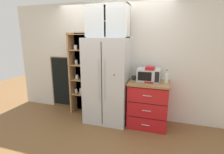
{
  "coord_description": "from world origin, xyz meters",
  "views": [
    {
      "loc": [
        1.19,
        -3.34,
        1.8
      ],
      "look_at": [
        0.1,
        0.01,
        0.98
      ],
      "focal_mm": 27.81,
      "sensor_mm": 36.0,
      "label": 1
    }
  ],
  "objects_px": {
    "coffee_maker": "(150,74)",
    "bottle_clear": "(166,77)",
    "chalkboard_menu": "(63,83)",
    "refrigerator": "(108,81)",
    "bottle_cobalt": "(150,75)",
    "microwave": "(149,75)",
    "mug_charcoal": "(134,78)"
  },
  "relations": [
    {
      "from": "mug_charcoal",
      "to": "chalkboard_menu",
      "type": "xyz_separation_m",
      "value": [
        -1.87,
        0.2,
        -0.31
      ]
    },
    {
      "from": "bottle_clear",
      "to": "chalkboard_menu",
      "type": "height_order",
      "value": "chalkboard_menu"
    },
    {
      "from": "microwave",
      "to": "chalkboard_menu",
      "type": "relative_size",
      "value": 0.34
    },
    {
      "from": "coffee_maker",
      "to": "bottle_cobalt",
      "type": "bearing_deg",
      "value": 90.0
    },
    {
      "from": "bottle_clear",
      "to": "refrigerator",
      "type": "bearing_deg",
      "value": -178.43
    },
    {
      "from": "refrigerator",
      "to": "microwave",
      "type": "relative_size",
      "value": 4.04
    },
    {
      "from": "microwave",
      "to": "bottle_cobalt",
      "type": "relative_size",
      "value": 1.66
    },
    {
      "from": "refrigerator",
      "to": "chalkboard_menu",
      "type": "height_order",
      "value": "refrigerator"
    },
    {
      "from": "mug_charcoal",
      "to": "coffee_maker",
      "type": "bearing_deg",
      "value": -12.66
    },
    {
      "from": "microwave",
      "to": "bottle_cobalt",
      "type": "xyz_separation_m",
      "value": [
        0.03,
        0.03,
        -0.01
      ]
    },
    {
      "from": "bottle_clear",
      "to": "bottle_cobalt",
      "type": "bearing_deg",
      "value": 165.56
    },
    {
      "from": "refrigerator",
      "to": "mug_charcoal",
      "type": "xyz_separation_m",
      "value": [
        0.54,
        0.12,
        0.08
      ]
    },
    {
      "from": "refrigerator",
      "to": "mug_charcoal",
      "type": "height_order",
      "value": "refrigerator"
    },
    {
      "from": "mug_charcoal",
      "to": "chalkboard_menu",
      "type": "relative_size",
      "value": 0.09
    },
    {
      "from": "chalkboard_menu",
      "to": "refrigerator",
      "type": "bearing_deg",
      "value": -13.35
    },
    {
      "from": "coffee_maker",
      "to": "bottle_cobalt",
      "type": "xyz_separation_m",
      "value": [
        0.0,
        0.07,
        -0.04
      ]
    },
    {
      "from": "chalkboard_menu",
      "to": "bottle_cobalt",
      "type": "bearing_deg",
      "value": -5.25
    },
    {
      "from": "refrigerator",
      "to": "chalkboard_menu",
      "type": "bearing_deg",
      "value": 166.65
    },
    {
      "from": "microwave",
      "to": "bottle_clear",
      "type": "distance_m",
      "value": 0.34
    },
    {
      "from": "bottle_clear",
      "to": "mug_charcoal",
      "type": "bearing_deg",
      "value": 172.5
    },
    {
      "from": "refrigerator",
      "to": "microwave",
      "type": "distance_m",
      "value": 0.86
    },
    {
      "from": "mug_charcoal",
      "to": "microwave",
      "type": "bearing_deg",
      "value": -5.94
    },
    {
      "from": "microwave",
      "to": "chalkboard_menu",
      "type": "bearing_deg",
      "value": 173.96
    },
    {
      "from": "microwave",
      "to": "bottle_clear",
      "type": "bearing_deg",
      "value": -8.88
    },
    {
      "from": "microwave",
      "to": "mug_charcoal",
      "type": "distance_m",
      "value": 0.32
    },
    {
      "from": "coffee_maker",
      "to": "bottle_clear",
      "type": "xyz_separation_m",
      "value": [
        0.31,
        -0.01,
        -0.04
      ]
    },
    {
      "from": "bottle_clear",
      "to": "chalkboard_menu",
      "type": "relative_size",
      "value": 0.2
    },
    {
      "from": "mug_charcoal",
      "to": "bottle_clear",
      "type": "distance_m",
      "value": 0.65
    },
    {
      "from": "bottle_cobalt",
      "to": "refrigerator",
      "type": "bearing_deg",
      "value": -172.55
    },
    {
      "from": "microwave",
      "to": "bottle_clear",
      "type": "relative_size",
      "value": 1.7
    },
    {
      "from": "microwave",
      "to": "coffee_maker",
      "type": "relative_size",
      "value": 1.42
    },
    {
      "from": "mug_charcoal",
      "to": "bottle_cobalt",
      "type": "bearing_deg",
      "value": -0.6
    }
  ]
}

